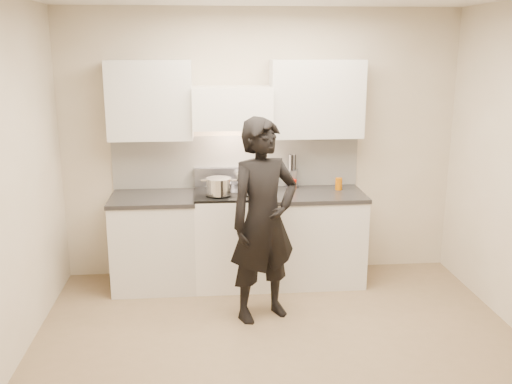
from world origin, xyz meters
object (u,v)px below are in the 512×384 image
utensil_crock (292,177)px  wok (253,177)px  person (264,221)px  stove (234,237)px  counter_right (316,236)px

utensil_crock → wok: bearing=-166.3°
wok → utensil_crock: wok is taller
person → stove: bearing=80.7°
utensil_crock → person: (-0.40, -1.02, -0.14)m
stove → wok: wok is taller
wok → utensil_crock: 0.43m
wok → person: bearing=-89.0°
wok → person: (0.02, -0.92, -0.18)m
counter_right → person: bearing=-128.4°
utensil_crock → person: size_ratio=0.19×
person → counter_right: bearing=26.7°
wok → person: 0.94m
counter_right → utensil_crock: utensil_crock is taller
counter_right → wok: 0.88m
counter_right → wok: bearing=167.1°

